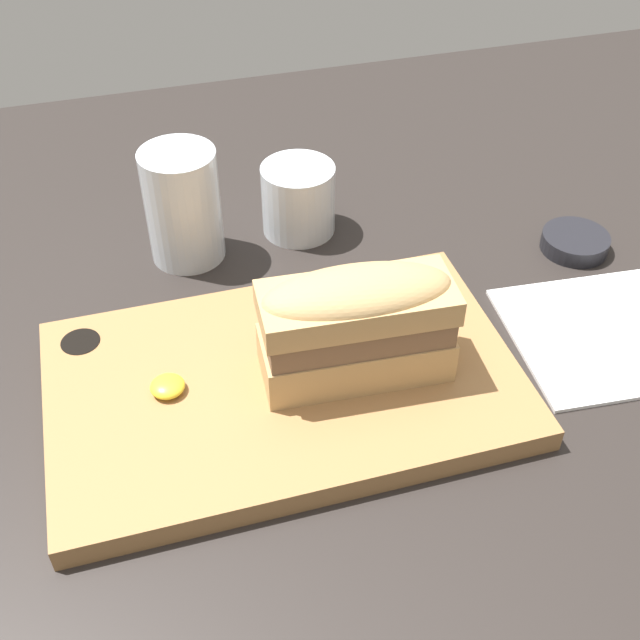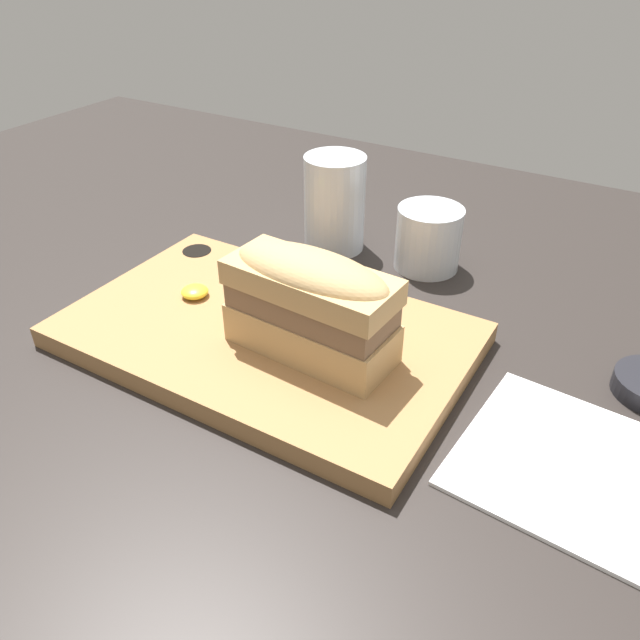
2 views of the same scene
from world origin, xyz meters
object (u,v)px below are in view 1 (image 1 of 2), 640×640
water_glass (184,212)px  napkin (608,334)px  serving_board (283,383)px  condiment_dish (575,242)px  sandwich (356,321)px  wine_glass (298,201)px

water_glass → napkin: 43.04cm
serving_board → condiment_dish: serving_board is taller
sandwich → water_glass: (-10.79, 23.23, -2.43)cm
sandwich → napkin: (24.92, -0.29, -7.45)cm
water_glass → wine_glass: water_glass is taller
sandwich → wine_glass: (1.53, 24.45, -4.05)cm
water_glass → napkin: water_glass is taller
napkin → water_glass: bearing=146.6°
sandwich → wine_glass: sandwich is taller
serving_board → napkin: 31.09cm
serving_board → water_glass: water_glass is taller
water_glass → condiment_dish: (39.44, -10.49, -4.32)cm
serving_board → water_glass: 22.98cm
serving_board → wine_glass: bearing=71.8°
serving_board → water_glass: size_ratio=3.30×
napkin → serving_board: bearing=177.4°
serving_board → sandwich: bearing=-10.2°
water_glass → wine_glass: bearing=5.7°
sandwich → condiment_dish: size_ratio=2.29×
napkin → condiment_dish: condiment_dish is taller
serving_board → napkin: serving_board is taller
water_glass → napkin: (35.70, -23.51, -5.02)cm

